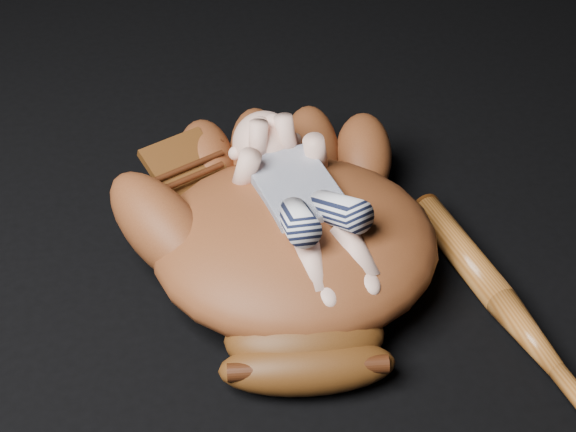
# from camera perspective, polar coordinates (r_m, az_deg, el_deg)

# --- Properties ---
(baseball_glove) EXTENTS (0.53, 0.59, 0.17)m
(baseball_glove) POSITION_cam_1_polar(r_m,az_deg,el_deg) (1.17, 0.46, -1.06)
(baseball_glove) COLOR #5D2B14
(baseball_glove) RESTS_ON ground
(newborn_baby) EXTENTS (0.22, 0.37, 0.14)m
(newborn_baby) POSITION_cam_1_polar(r_m,az_deg,el_deg) (1.15, 1.02, 1.15)
(newborn_baby) COLOR #E7AD95
(newborn_baby) RESTS_ON baseball_glove
(baseball_bat) EXTENTS (0.13, 0.47, 0.04)m
(baseball_bat) POSITION_cam_1_polar(r_m,az_deg,el_deg) (1.18, 14.29, -6.19)
(baseball_bat) COLOR #934F1C
(baseball_bat) RESTS_ON ground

